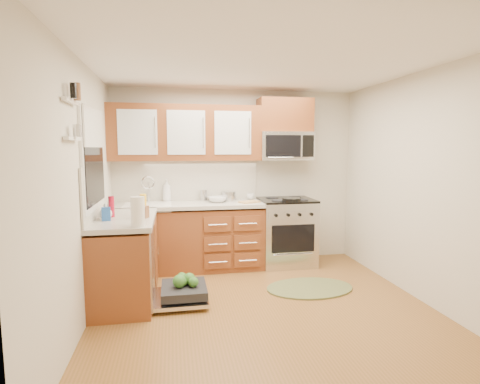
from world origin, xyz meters
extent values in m
plane|color=brown|center=(0.00, 0.00, 0.00)|extent=(3.50, 3.50, 0.00)
plane|color=white|center=(0.00, 0.00, 2.50)|extent=(3.50, 3.50, 0.00)
cube|color=beige|center=(0.00, 1.75, 1.25)|extent=(3.50, 0.04, 2.50)
cube|color=beige|center=(0.00, -1.75, 1.25)|extent=(3.50, 0.04, 2.50)
cube|color=beige|center=(-1.75, 0.00, 1.25)|extent=(0.04, 3.50, 2.50)
cube|color=beige|center=(1.75, 0.00, 1.25)|extent=(0.04, 3.50, 2.50)
cube|color=brown|center=(-0.73, 1.45, 0.42)|extent=(2.05, 0.60, 0.85)
cube|color=brown|center=(-1.45, 0.52, 0.42)|extent=(0.60, 1.25, 0.85)
cube|color=#B7B2A7|center=(-0.72, 1.44, 0.90)|extent=(2.07, 0.64, 0.05)
cube|color=#B7B2A7|center=(-1.44, 0.53, 0.90)|extent=(0.64, 1.27, 0.05)
cube|color=beige|center=(-0.73, 1.74, 1.21)|extent=(2.05, 0.02, 0.57)
cube|color=beige|center=(-1.74, 0.52, 1.21)|extent=(0.02, 1.25, 0.57)
cube|color=brown|center=(0.68, 1.57, 2.13)|extent=(0.76, 0.35, 0.47)
cube|color=white|center=(-1.71, 0.50, 1.88)|extent=(0.02, 0.96, 0.40)
cube|color=white|center=(-1.72, -0.35, 2.05)|extent=(0.04, 0.40, 0.03)
cube|color=white|center=(-1.72, -0.35, 1.75)|extent=(0.04, 0.40, 0.03)
cylinder|color=black|center=(0.67, 1.18, 0.97)|extent=(0.32, 0.32, 0.05)
cylinder|color=silver|center=(-0.14, 1.58, 0.99)|extent=(0.27, 0.27, 0.13)
cube|color=tan|center=(0.12, 1.34, 0.93)|extent=(0.32, 0.27, 0.02)
cylinder|color=silver|center=(-0.48, 1.65, 1.00)|extent=(0.10, 0.10, 0.15)
cylinder|color=white|center=(-1.25, -0.02, 1.07)|extent=(0.15, 0.15, 0.29)
cylinder|color=yellow|center=(-1.25, 0.66, 1.04)|extent=(0.09, 0.09, 0.23)
cylinder|color=#B10E26|center=(-1.58, 0.55, 1.04)|extent=(0.08, 0.08, 0.23)
cube|color=brown|center=(-1.25, 0.44, 0.99)|extent=(0.15, 0.13, 0.13)
cube|color=#2557AE|center=(-1.60, 0.34, 1.00)|extent=(0.09, 0.06, 0.14)
imported|color=#999999|center=(-0.30, 1.60, 0.95)|extent=(0.31, 0.31, 0.06)
imported|color=#999999|center=(-0.31, 1.45, 0.96)|extent=(0.29, 0.29, 0.08)
imported|color=#999999|center=(0.20, 1.65, 0.97)|extent=(0.12, 0.12, 0.09)
imported|color=#999999|center=(-1.00, 1.66, 1.08)|extent=(0.15, 0.15, 0.31)
imported|color=#999999|center=(-1.62, 0.62, 1.01)|extent=(0.09, 0.09, 0.17)
imported|color=#999999|center=(-1.62, 0.43, 1.01)|extent=(0.15, 0.15, 0.17)
camera|label=1|loc=(-0.92, -3.65, 1.67)|focal=28.00mm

